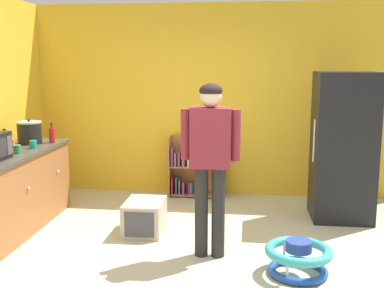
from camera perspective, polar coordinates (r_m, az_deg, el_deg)
ground_plane at (r=4.79m, az=1.06°, el=-13.45°), size 12.00×12.00×0.00m
back_wall at (r=6.74m, az=3.09°, el=5.25°), size 5.20×0.06×2.70m
kitchen_counter at (r=5.55m, az=-21.97°, el=-5.94°), size 0.65×2.42×0.90m
refrigerator at (r=5.97m, az=17.74°, el=-0.28°), size 0.73×0.68×1.78m
bookshelf at (r=6.74m, az=0.21°, el=-3.15°), size 0.80×0.28×0.85m
standing_person at (r=4.51m, az=2.23°, el=-1.20°), size 0.57×0.22×1.70m
baby_walker at (r=4.48m, az=12.69°, el=-13.22°), size 0.60×0.60×0.32m
pet_carrier at (r=5.39m, az=-5.74°, el=-8.71°), size 0.42×0.55×0.36m
crock_pot at (r=6.15m, az=-19.00°, el=1.33°), size 0.30×0.30×0.30m
amber_bottle at (r=5.78m, az=-21.62°, el=0.27°), size 0.07×0.07×0.25m
ketchup_bottle at (r=6.12m, az=-16.52°, el=1.07°), size 0.07×0.07×0.25m
green_cup at (r=5.53m, az=-20.32°, el=-0.60°), size 0.08×0.08×0.09m
teal_cup at (r=5.79m, az=-18.59°, el=-0.05°), size 0.08×0.08×0.09m
orange_cup at (r=5.97m, az=-20.95°, el=0.10°), size 0.08×0.08×0.09m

